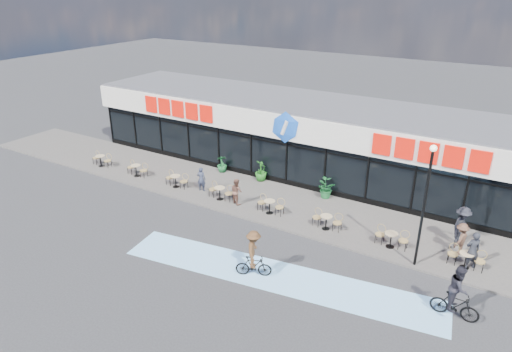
# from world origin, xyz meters

# --- Properties ---
(ground) EXTENTS (120.00, 120.00, 0.00)m
(ground) POSITION_xyz_m (0.00, 0.00, 0.00)
(ground) COLOR #28282B
(ground) RESTS_ON ground
(sidewalk) EXTENTS (44.00, 5.00, 0.10)m
(sidewalk) POSITION_xyz_m (0.00, 4.50, 0.05)
(sidewalk) COLOR #504C47
(sidewalk) RESTS_ON ground
(bike_lane) EXTENTS (14.17, 4.13, 0.01)m
(bike_lane) POSITION_xyz_m (4.00, -1.50, 0.01)
(bike_lane) COLOR #7EBDEF
(bike_lane) RESTS_ON ground
(building) EXTENTS (30.60, 6.57, 4.75)m
(building) POSITION_xyz_m (-0.00, 9.93, 2.34)
(building) COLOR black
(building) RESTS_ON ground
(lamp_post) EXTENTS (0.28, 0.28, 5.58)m
(lamp_post) POSITION_xyz_m (8.87, 2.30, 3.39)
(lamp_post) COLOR black
(lamp_post) RESTS_ON sidewalk
(bistro_set_0) EXTENTS (1.54, 0.62, 0.90)m
(bistro_set_0) POSITION_xyz_m (-12.01, 3.25, 0.56)
(bistro_set_0) COLOR tan
(bistro_set_0) RESTS_ON sidewalk
(bistro_set_1) EXTENTS (1.54, 0.62, 0.90)m
(bistro_set_1) POSITION_xyz_m (-8.76, 3.25, 0.56)
(bistro_set_1) COLOR tan
(bistro_set_1) RESTS_ON sidewalk
(bistro_set_2) EXTENTS (1.54, 0.62, 0.90)m
(bistro_set_2) POSITION_xyz_m (-5.50, 3.25, 0.56)
(bistro_set_2) COLOR tan
(bistro_set_2) RESTS_ON sidewalk
(bistro_set_3) EXTENTS (1.54, 0.62, 0.90)m
(bistro_set_3) POSITION_xyz_m (-2.25, 3.25, 0.56)
(bistro_set_3) COLOR tan
(bistro_set_3) RESTS_ON sidewalk
(bistro_set_4) EXTENTS (1.54, 0.62, 0.90)m
(bistro_set_4) POSITION_xyz_m (1.01, 3.25, 0.56)
(bistro_set_4) COLOR tan
(bistro_set_4) RESTS_ON sidewalk
(bistro_set_5) EXTENTS (1.54, 0.62, 0.90)m
(bistro_set_5) POSITION_xyz_m (4.27, 3.25, 0.56)
(bistro_set_5) COLOR tan
(bistro_set_5) RESTS_ON sidewalk
(bistro_set_6) EXTENTS (1.54, 0.62, 0.90)m
(bistro_set_6) POSITION_xyz_m (7.52, 3.25, 0.56)
(bistro_set_6) COLOR tan
(bistro_set_6) RESTS_ON sidewalk
(bistro_set_7) EXTENTS (1.54, 0.62, 0.90)m
(bistro_set_7) POSITION_xyz_m (10.78, 3.25, 0.56)
(bistro_set_7) COLOR tan
(bistro_set_7) RESTS_ON sidewalk
(potted_plant_left) EXTENTS (0.88, 0.88, 1.11)m
(potted_plant_left) POSITION_xyz_m (-4.46, 6.56, 0.65)
(potted_plant_left) COLOR #164F25
(potted_plant_left) RESTS_ON sidewalk
(potted_plant_mid) EXTENTS (1.03, 1.03, 1.30)m
(potted_plant_mid) POSITION_xyz_m (-1.59, 6.67, 0.75)
(potted_plant_mid) COLOR #1A5518
(potted_plant_mid) RESTS_ON sidewalk
(potted_plant_right) EXTENTS (1.20, 1.10, 1.12)m
(potted_plant_right) POSITION_xyz_m (2.78, 6.46, 0.66)
(potted_plant_right) COLOR #1A5D2B
(potted_plant_right) RESTS_ON sidewalk
(patron_left) EXTENTS (0.61, 0.47, 1.48)m
(patron_left) POSITION_xyz_m (-3.86, 3.58, 0.84)
(patron_left) COLOR #2A2F42
(patron_left) RESTS_ON sidewalk
(patron_right) EXTENTS (0.89, 0.81, 1.48)m
(patron_right) POSITION_xyz_m (-1.15, 3.24, 0.84)
(patron_right) COLOR brown
(patron_right) RESTS_ON sidewalk
(pedestrian_a) EXTENTS (0.82, 1.11, 1.53)m
(pedestrian_a) POSITION_xyz_m (10.36, 4.23, 0.87)
(pedestrian_a) COLOR #4D3427
(pedestrian_a) RESTS_ON sidewalk
(pedestrian_b) EXTENTS (1.05, 1.42, 1.95)m
(pedestrian_b) POSITION_xyz_m (10.23, 5.07, 1.08)
(pedestrian_b) COLOR black
(pedestrian_b) RESTS_ON sidewalk
(pedestrian_c) EXTENTS (0.77, 0.72, 1.76)m
(pedestrian_c) POSITION_xyz_m (10.96, 3.28, 0.98)
(pedestrian_c) COLOR black
(pedestrian_c) RESTS_ON sidewalk
(cyclist_a) EXTENTS (1.60, 1.27, 2.16)m
(cyclist_a) POSITION_xyz_m (3.13, -1.95, 1.01)
(cyclist_a) COLOR black
(cyclist_a) RESTS_ON ground
(cyclist_b) EXTENTS (1.77, 0.88, 2.24)m
(cyclist_b) POSITION_xyz_m (10.90, -0.33, 0.96)
(cyclist_b) COLOR black
(cyclist_b) RESTS_ON ground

